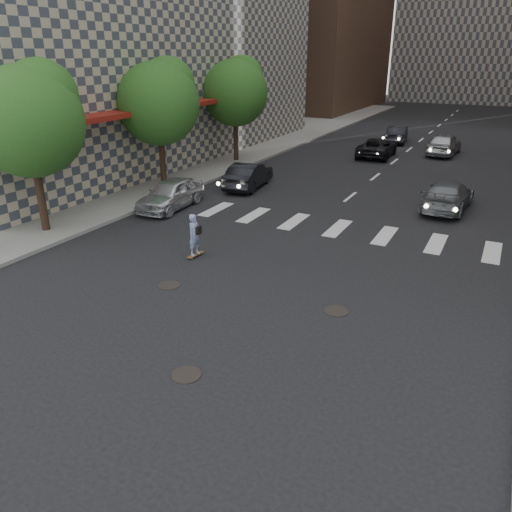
{
  "coord_description": "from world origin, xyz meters",
  "views": [
    {
      "loc": [
        7.0,
        -10.31,
        6.92
      ],
      "look_at": [
        0.77,
        1.86,
        1.3
      ],
      "focal_mm": 35.0,
      "sensor_mm": 36.0,
      "label": 1
    }
  ],
  "objects": [
    {
      "name": "traffic_car_a",
      "position": [
        -5.52,
        13.28,
        0.69
      ],
      "size": [
        2.01,
        4.35,
        1.38
      ],
      "primitive_type": "imported",
      "rotation": [
        0.0,
        0.0,
        3.28
      ],
      "color": "black",
      "rests_on": "ground"
    },
    {
      "name": "manhole_c",
      "position": [
        3.3,
        2.0,
        0.01
      ],
      "size": [
        0.7,
        0.7,
        0.02
      ],
      "primitive_type": "cylinder",
      "color": "black",
      "rests_on": "ground"
    },
    {
      "name": "traffic_car_e",
      "position": [
        -1.57,
        31.74,
        0.69
      ],
      "size": [
        1.97,
        4.32,
        1.37
      ],
      "primitive_type": "imported",
      "rotation": [
        0.0,
        0.0,
        3.27
      ],
      "color": "black",
      "rests_on": "ground"
    },
    {
      "name": "manhole_a",
      "position": [
        1.2,
        -2.5,
        0.01
      ],
      "size": [
        0.7,
        0.7,
        0.02
      ],
      "primitive_type": "cylinder",
      "color": "black",
      "rests_on": "ground"
    },
    {
      "name": "tree_a",
      "position": [
        -9.45,
        3.14,
        4.65
      ],
      "size": [
        4.2,
        4.2,
        6.6
      ],
      "color": "#382619",
      "rests_on": "sidewalk_left"
    },
    {
      "name": "skateboarder",
      "position": [
        -2.6,
        3.63,
        0.84
      ],
      "size": [
        0.44,
        0.83,
        1.61
      ],
      "rotation": [
        0.0,
        0.0,
        -0.12
      ],
      "color": "brown",
      "rests_on": "ground"
    },
    {
      "name": "traffic_car_b",
      "position": [
        4.68,
        14.0,
        0.67
      ],
      "size": [
        2.13,
        4.74,
        1.35
      ],
      "primitive_type": "imported",
      "rotation": [
        0.0,
        0.0,
        3.09
      ],
      "color": "slate",
      "rests_on": "ground"
    },
    {
      "name": "traffic_car_c",
      "position": [
        -1.51,
        25.06,
        0.65
      ],
      "size": [
        2.34,
        4.78,
        1.31
      ],
      "primitive_type": "imported",
      "rotation": [
        0.0,
        0.0,
        3.18
      ],
      "color": "black",
      "rests_on": "ground"
    },
    {
      "name": "sidewalk_left",
      "position": [
        -14.5,
        20.0,
        0.07
      ],
      "size": [
        13.0,
        80.0,
        0.15
      ],
      "primitive_type": "cube",
      "color": "gray",
      "rests_on": "ground"
    },
    {
      "name": "silver_sedan",
      "position": [
        -7.0,
        8.21,
        0.7
      ],
      "size": [
        1.9,
        4.22,
        1.41
      ],
      "primitive_type": "imported",
      "rotation": [
        0.0,
        0.0,
        0.06
      ],
      "color": "silver",
      "rests_on": "ground"
    },
    {
      "name": "traffic_car_d",
      "position": [
        2.58,
        28.0,
        0.79
      ],
      "size": [
        2.14,
        4.73,
        1.58
      ],
      "primitive_type": "imported",
      "rotation": [
        0.0,
        0.0,
        3.08
      ],
      "color": "#A3A5AA",
      "rests_on": "ground"
    },
    {
      "name": "tree_c",
      "position": [
        -9.45,
        19.14,
        4.65
      ],
      "size": [
        4.2,
        4.2,
        6.6
      ],
      "color": "#382619",
      "rests_on": "sidewalk_left"
    },
    {
      "name": "manhole_b",
      "position": [
        -2.0,
        1.2,
        0.01
      ],
      "size": [
        0.7,
        0.7,
        0.02
      ],
      "primitive_type": "cylinder",
      "color": "black",
      "rests_on": "ground"
    },
    {
      "name": "ground",
      "position": [
        0.0,
        0.0,
        0.0
      ],
      "size": [
        160.0,
        160.0,
        0.0
      ],
      "primitive_type": "plane",
      "color": "black",
      "rests_on": "ground"
    },
    {
      "name": "tree_b",
      "position": [
        -9.45,
        11.14,
        4.65
      ],
      "size": [
        4.2,
        4.2,
        6.6
      ],
      "color": "#382619",
      "rests_on": "sidewalk_left"
    }
  ]
}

